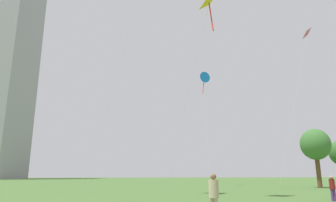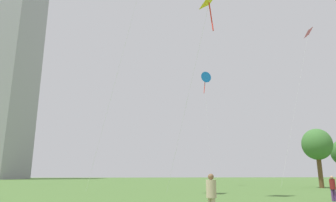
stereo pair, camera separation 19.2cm
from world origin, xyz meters
The scene contains 8 objects.
person_standing_0 centered at (11.66, 6.70, 0.89)m, with size 0.34×0.34×1.55m.
person_standing_1 centered at (1.63, -0.59, 1.00)m, with size 0.39×0.39×1.73m.
person_standing_4 centered at (12.91, 8.47, 0.92)m, with size 0.35×0.35×1.59m.
kite_flying_0 centered at (4.72, 9.59, 15.81)m, with size 3.61×8.66×16.87m.
kite_flying_2 centered at (9.71, 32.14, 16.47)m, with size 1.99×3.78×17.37m.
kite_flying_4 centered at (24.03, 25.87, 21.87)m, with size 7.42×1.58×22.73m.
park_tree_0 centered at (22.43, 24.32, 5.40)m, with size 3.74×3.74×7.47m.
distant_highrise_0 centered at (-47.86, 99.03, 37.77)m, with size 16.44×19.95×75.53m, color #939399.
Camera 2 is at (-1.43, -12.19, 1.72)m, focal length 32.13 mm.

